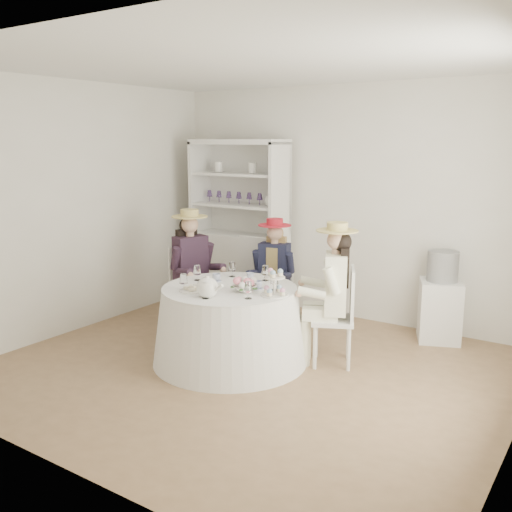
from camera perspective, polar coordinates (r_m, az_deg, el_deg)
The scene contains 22 objects.
ground at distance 5.36m, azimuth -0.60°, elevation -11.26°, with size 4.50×4.50×0.00m, color brown.
ceiling at distance 4.98m, azimuth -0.67°, elevation 18.75°, with size 4.50×4.50×0.00m, color white.
wall_back at distance 6.73m, azimuth 9.05°, elevation 5.21°, with size 4.50×4.50×0.00m, color silver.
wall_front at distance 3.55m, azimuth -19.15°, elevation -0.90°, with size 4.50×4.50×0.00m, color silver.
wall_left at distance 6.52m, azimuth -17.26°, elevation 4.63°, with size 4.50×4.50×0.00m, color silver.
tea_table at distance 5.43m, azimuth -2.62°, elevation -6.88°, with size 1.46×1.46×0.73m.
hutch at distance 7.17m, azimuth -1.60°, elevation 0.82°, with size 1.41×0.92×2.08m.
side_table at distance 6.29m, azimuth 17.89°, elevation -5.24°, with size 0.41×0.41×0.64m, color silver.
hatbox at distance 6.17m, azimuth 18.17°, elevation -0.97°, with size 0.32×0.32×0.32m, color black.
guest_left at distance 6.18m, azimuth -6.44°, elevation -0.80°, with size 0.56×0.51×1.35m.
guest_mid at distance 6.16m, azimuth 1.80°, elevation -1.28°, with size 0.47×0.50×1.25m.
guest_right at distance 5.29m, azimuth 7.71°, elevation -2.95°, with size 0.57×0.52×1.35m.
spare_chair at distance 6.58m, azimuth 0.42°, elevation -1.95°, with size 0.42×0.42×1.01m.
teacup_a at distance 5.54m, azimuth -3.97°, elevation -2.22°, with size 0.08×0.08×0.07m, color white.
teacup_b at distance 5.55m, azimuth -0.57°, elevation -2.15°, with size 0.08×0.08×0.07m, color white.
teacup_c at distance 5.25m, azimuth 0.17°, elevation -2.96°, with size 0.09×0.09×0.07m, color white.
flower_bowl at distance 5.16m, azimuth -1.15°, elevation -3.32°, with size 0.20×0.20×0.05m, color white.
flower_arrangement at distance 5.13m, azimuth -1.12°, elevation -2.69°, with size 0.18×0.18×0.07m.
table_teapot at distance 4.99m, azimuth -4.87°, elevation -3.16°, with size 0.27×0.19×0.20m.
sandwich_plate at distance 5.21m, azimuth -6.42°, elevation -3.38°, with size 0.23×0.23×0.05m.
cupcake_stand at distance 5.03m, azimuth 1.86°, elevation -3.03°, with size 0.25×0.25×0.23m.
stemware_set at distance 5.31m, azimuth -2.66°, elevation -2.36°, with size 0.90×0.91×0.15m.
Camera 1 is at (2.78, -4.08, 2.07)m, focal length 40.00 mm.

